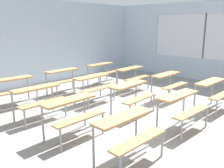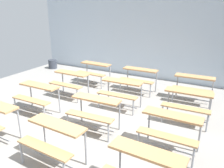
{
  "view_description": "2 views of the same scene",
  "coord_description": "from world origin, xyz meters",
  "px_view_note": "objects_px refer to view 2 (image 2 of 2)",
  "views": [
    {
      "loc": [
        -4.09,
        -3.35,
        2.11
      ],
      "look_at": [
        0.19,
        0.77,
        0.64
      ],
      "focal_mm": 38.26,
      "sensor_mm": 36.0,
      "label": 1
    },
    {
      "loc": [
        2.73,
        -3.7,
        2.68
      ],
      "look_at": [
        -0.12,
        1.54,
        0.6
      ],
      "focal_mm": 36.76,
      "sensor_mm": 36.0,
      "label": 2
    }
  ],
  "objects_px": {
    "desk_bench_r3c1": "(139,75)",
    "desk_bench_r1c2": "(170,125)",
    "desk_bench_r3c2": "(194,83)",
    "desk_bench_r2c1": "(120,88)",
    "desk_bench_r3c0": "(94,69)",
    "desk_bench_r2c2": "(188,100)",
    "desk_bench_r1c1": "(94,107)",
    "trash_bin": "(53,64)",
    "desk_bench_r0c2": "(143,166)",
    "desk_bench_r2c0": "(70,79)",
    "desk_bench_r0c1": "(53,135)",
    "desk_bench_r1c0": "(37,93)"
  },
  "relations": [
    {
      "from": "desk_bench_r1c2",
      "to": "desk_bench_r2c0",
      "type": "distance_m",
      "value": 3.65
    },
    {
      "from": "desk_bench_r0c2",
      "to": "desk_bench_r2c0",
      "type": "height_order",
      "value": "same"
    },
    {
      "from": "desk_bench_r2c2",
      "to": "desk_bench_r3c0",
      "type": "relative_size",
      "value": 0.99
    },
    {
      "from": "desk_bench_r0c1",
      "to": "trash_bin",
      "type": "relative_size",
      "value": 2.95
    },
    {
      "from": "trash_bin",
      "to": "desk_bench_r0c2",
      "type": "bearing_deg",
      "value": -38.5
    },
    {
      "from": "desk_bench_r3c0",
      "to": "desk_bench_r3c2",
      "type": "bearing_deg",
      "value": 3.89
    },
    {
      "from": "desk_bench_r1c2",
      "to": "desk_bench_r2c1",
      "type": "height_order",
      "value": "same"
    },
    {
      "from": "desk_bench_r2c0",
      "to": "trash_bin",
      "type": "distance_m",
      "value": 3.59
    },
    {
      "from": "desk_bench_r1c2",
      "to": "trash_bin",
      "type": "relative_size",
      "value": 2.89
    },
    {
      "from": "desk_bench_r2c1",
      "to": "desk_bench_r2c2",
      "type": "relative_size",
      "value": 1.0
    },
    {
      "from": "desk_bench_r2c1",
      "to": "trash_bin",
      "type": "relative_size",
      "value": 2.92
    },
    {
      "from": "desk_bench_r0c1",
      "to": "desk_bench_r1c2",
      "type": "bearing_deg",
      "value": 40.62
    },
    {
      "from": "desk_bench_r0c2",
      "to": "desk_bench_r1c0",
      "type": "bearing_deg",
      "value": 160.63
    },
    {
      "from": "desk_bench_r2c1",
      "to": "desk_bench_r2c2",
      "type": "distance_m",
      "value": 1.74
    },
    {
      "from": "desk_bench_r0c1",
      "to": "desk_bench_r3c2",
      "type": "xyz_separation_m",
      "value": [
        1.61,
        4.02,
        0.0
      ]
    },
    {
      "from": "desk_bench_r2c2",
      "to": "desk_bench_r2c1",
      "type": "bearing_deg",
      "value": 179.58
    },
    {
      "from": "desk_bench_r1c2",
      "to": "trash_bin",
      "type": "distance_m",
      "value": 7.14
    },
    {
      "from": "desk_bench_r1c2",
      "to": "desk_bench_r3c0",
      "type": "height_order",
      "value": "same"
    },
    {
      "from": "desk_bench_r2c2",
      "to": "desk_bench_r3c2",
      "type": "relative_size",
      "value": 1.0
    },
    {
      "from": "desk_bench_r1c0",
      "to": "desk_bench_r3c2",
      "type": "distance_m",
      "value": 4.3
    },
    {
      "from": "desk_bench_r1c0",
      "to": "desk_bench_r3c2",
      "type": "xyz_separation_m",
      "value": [
        3.37,
        2.68,
        0.0
      ]
    },
    {
      "from": "desk_bench_r3c1",
      "to": "desk_bench_r1c2",
      "type": "bearing_deg",
      "value": -57.88
    },
    {
      "from": "desk_bench_r3c0",
      "to": "desk_bench_r3c2",
      "type": "relative_size",
      "value": 1.0
    },
    {
      "from": "desk_bench_r0c1",
      "to": "desk_bench_r2c2",
      "type": "xyz_separation_m",
      "value": [
        1.71,
        2.69,
        0.0
      ]
    },
    {
      "from": "desk_bench_r2c0",
      "to": "desk_bench_r3c0",
      "type": "height_order",
      "value": "same"
    },
    {
      "from": "desk_bench_r3c2",
      "to": "desk_bench_r3c1",
      "type": "bearing_deg",
      "value": 178.22
    },
    {
      "from": "desk_bench_r1c2",
      "to": "desk_bench_r3c1",
      "type": "relative_size",
      "value": 1.0
    },
    {
      "from": "desk_bench_r1c1",
      "to": "desk_bench_r3c0",
      "type": "xyz_separation_m",
      "value": [
        -1.71,
        2.66,
        0.0
      ]
    },
    {
      "from": "desk_bench_r3c0",
      "to": "desk_bench_r3c2",
      "type": "distance_m",
      "value": 3.33
    },
    {
      "from": "desk_bench_r0c2",
      "to": "trash_bin",
      "type": "height_order",
      "value": "desk_bench_r0c2"
    },
    {
      "from": "desk_bench_r2c0",
      "to": "desk_bench_r0c1",
      "type": "bearing_deg",
      "value": -55.74
    },
    {
      "from": "desk_bench_r1c1",
      "to": "desk_bench_r1c2",
      "type": "height_order",
      "value": "same"
    },
    {
      "from": "desk_bench_r2c2",
      "to": "desk_bench_r3c0",
      "type": "bearing_deg",
      "value": 157.87
    },
    {
      "from": "trash_bin",
      "to": "desk_bench_r1c1",
      "type": "bearing_deg",
      "value": -38.6
    },
    {
      "from": "desk_bench_r2c0",
      "to": "desk_bench_r2c1",
      "type": "relative_size",
      "value": 1.0
    },
    {
      "from": "desk_bench_r3c1",
      "to": "desk_bench_r2c0",
      "type": "bearing_deg",
      "value": -141.05
    },
    {
      "from": "desk_bench_r3c0",
      "to": "desk_bench_r3c1",
      "type": "distance_m",
      "value": 1.66
    },
    {
      "from": "desk_bench_r1c0",
      "to": "desk_bench_r2c2",
      "type": "distance_m",
      "value": 3.71
    },
    {
      "from": "desk_bench_r1c0",
      "to": "desk_bench_r3c1",
      "type": "bearing_deg",
      "value": 57.24
    },
    {
      "from": "desk_bench_r3c2",
      "to": "desk_bench_r1c2",
      "type": "bearing_deg",
      "value": -91.03
    },
    {
      "from": "desk_bench_r2c2",
      "to": "trash_bin",
      "type": "bearing_deg",
      "value": 158.67
    },
    {
      "from": "desk_bench_r2c1",
      "to": "desk_bench_r3c0",
      "type": "height_order",
      "value": "same"
    },
    {
      "from": "desk_bench_r3c0",
      "to": "desk_bench_r3c2",
      "type": "xyz_separation_m",
      "value": [
        3.33,
        0.06,
        0.0
      ]
    },
    {
      "from": "desk_bench_r2c2",
      "to": "desk_bench_r3c2",
      "type": "xyz_separation_m",
      "value": [
        -0.09,
        1.33,
        0.0
      ]
    },
    {
      "from": "desk_bench_r1c2",
      "to": "desk_bench_r2c2",
      "type": "relative_size",
      "value": 0.99
    },
    {
      "from": "desk_bench_r1c2",
      "to": "desk_bench_r2c1",
      "type": "distance_m",
      "value": 2.17
    },
    {
      "from": "desk_bench_r1c1",
      "to": "desk_bench_r3c2",
      "type": "relative_size",
      "value": 1.01
    },
    {
      "from": "desk_bench_r3c0",
      "to": "desk_bench_r2c0",
      "type": "bearing_deg",
      "value": -87.8
    },
    {
      "from": "desk_bench_r1c1",
      "to": "desk_bench_r3c2",
      "type": "distance_m",
      "value": 3.16
    },
    {
      "from": "desk_bench_r0c1",
      "to": "desk_bench_r2c0",
      "type": "height_order",
      "value": "same"
    }
  ]
}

